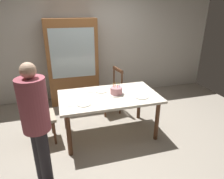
# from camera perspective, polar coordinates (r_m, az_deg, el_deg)

# --- Properties ---
(ground) EXTENTS (6.40, 6.40, 0.00)m
(ground) POSITION_cam_1_polar(r_m,az_deg,el_deg) (3.68, -0.77, -12.37)
(ground) COLOR #9E9384
(back_wall) EXTENTS (6.40, 0.10, 2.60)m
(back_wall) POSITION_cam_1_polar(r_m,az_deg,el_deg) (4.91, -6.72, 12.79)
(back_wall) COLOR beige
(back_wall) RESTS_ON ground
(dining_table) EXTENTS (1.64, 0.95, 0.75)m
(dining_table) POSITION_cam_1_polar(r_m,az_deg,el_deg) (3.35, -0.82, -3.07)
(dining_table) COLOR silver
(dining_table) RESTS_ON ground
(birthday_cake) EXTENTS (0.28, 0.28, 0.19)m
(birthday_cake) POSITION_cam_1_polar(r_m,az_deg,el_deg) (3.34, 1.23, -0.44)
(birthday_cake) COLOR silver
(birthday_cake) RESTS_ON dining_table
(plate_near_celebrant) EXTENTS (0.22, 0.22, 0.01)m
(plate_near_celebrant) POSITION_cam_1_polar(r_m,az_deg,el_deg) (3.05, -7.99, -4.08)
(plate_near_celebrant) COLOR silver
(plate_near_celebrant) RESTS_ON dining_table
(plate_far_side) EXTENTS (0.22, 0.22, 0.01)m
(plate_far_side) POSITION_cam_1_polar(r_m,az_deg,el_deg) (3.49, -3.05, -0.39)
(plate_far_side) COLOR silver
(plate_far_side) RESTS_ON dining_table
(plate_near_guest) EXTENTS (0.22, 0.22, 0.01)m
(plate_near_guest) POSITION_cam_1_polar(r_m,az_deg,el_deg) (3.29, 8.46, -2.06)
(plate_near_guest) COLOR silver
(plate_near_guest) RESTS_ON dining_table
(fork_near_celebrant) EXTENTS (0.18, 0.05, 0.01)m
(fork_near_celebrant) POSITION_cam_1_polar(r_m,az_deg,el_deg) (3.02, -10.95, -4.58)
(fork_near_celebrant) COLOR silver
(fork_near_celebrant) RESTS_ON dining_table
(fork_far_side) EXTENTS (0.18, 0.02, 0.01)m
(fork_far_side) POSITION_cam_1_polar(r_m,az_deg,el_deg) (3.45, -5.61, -0.76)
(fork_far_side) COLOR silver
(fork_far_side) RESTS_ON dining_table
(chair_spindle_back) EXTENTS (0.51, 0.51, 0.95)m
(chair_spindle_back) POSITION_cam_1_polar(r_m,az_deg,el_deg) (4.20, -0.43, -0.66)
(chair_spindle_back) COLOR tan
(chair_spindle_back) RESTS_ON ground
(chair_upholstered) EXTENTS (0.49, 0.49, 0.95)m
(chair_upholstered) POSITION_cam_1_polar(r_m,az_deg,el_deg) (3.43, -21.28, -6.48)
(chair_upholstered) COLOR tan
(chair_upholstered) RESTS_ON ground
(person_celebrant) EXTENTS (0.32, 0.32, 1.57)m
(person_celebrant) POSITION_cam_1_polar(r_m,az_deg,el_deg) (2.49, -20.86, -8.05)
(person_celebrant) COLOR #262328
(person_celebrant) RESTS_ON ground
(china_cabinet) EXTENTS (1.10, 0.45, 1.90)m
(china_cabinet) POSITION_cam_1_polar(r_m,az_deg,el_deg) (4.64, -11.13, 7.60)
(china_cabinet) COLOR brown
(china_cabinet) RESTS_ON ground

